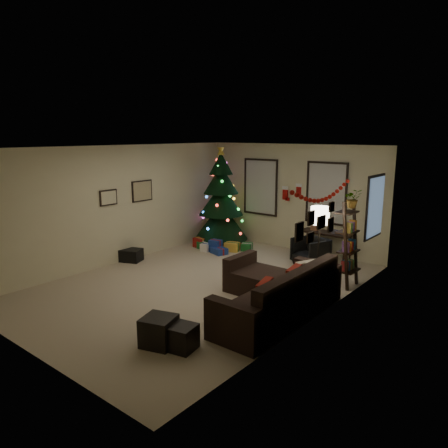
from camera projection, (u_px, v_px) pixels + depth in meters
The scene contains 29 objects.
floor at pixel (201, 285), 8.52m from camera, with size 7.00×7.00×0.00m, color tan.
ceiling at pixel (200, 147), 7.95m from camera, with size 7.00×7.00×0.00m, color white.
wall_back at pixel (292, 198), 10.90m from camera, with size 5.00×5.00×0.00m, color beige.
wall_front at pixel (21, 259), 5.57m from camera, with size 5.00×5.00×0.00m, color beige.
wall_left at pixel (119, 205), 9.77m from camera, with size 7.00×7.00×0.00m, color beige.
wall_right at pixel (319, 238), 6.70m from camera, with size 7.00×7.00×0.00m, color beige.
window_back_left at pixel (261, 187), 11.42m from camera, with size 1.05×0.06×1.50m.
window_back_right at pixel (327, 193), 10.25m from camera, with size 1.05×0.06×1.50m.
window_right_wall at pixel (376, 207), 8.63m from camera, with size 0.06×0.90×1.30m.
christmas_tree at pixel (221, 203), 11.48m from camera, with size 1.45×1.45×2.69m.
presents at pixel (218, 245), 11.11m from camera, with size 1.50×1.02×0.30m.
sofa at pixel (276, 295), 7.21m from camera, with size 1.90×2.76×0.87m.
pillow_red_a at pixel (264, 296), 6.20m from camera, with size 0.12×0.45×0.45m, color maroon.
pillow_red_b at pixel (294, 281), 6.85m from camera, with size 0.12×0.44×0.44m, color maroon.
pillow_cream at pixel (308, 274), 7.21m from camera, with size 0.13×0.45×0.45m, color #C1B29C.
ottoman_near at pixel (159, 331), 6.05m from camera, with size 0.44×0.44×0.42m, color black.
ottoman_far at pixel (182, 337), 5.93m from camera, with size 0.37×0.37×0.35m, color black.
desk at pixel (326, 235), 10.16m from camera, with size 1.22×0.44×0.66m.
desk_chair at pixel (310, 251), 9.76m from camera, with size 0.61×0.58×0.63m, color black.
bookshelf at pixel (349, 246), 8.25m from camera, with size 0.30×0.51×1.71m.
potted_plant at pixel (353, 196), 8.07m from camera, with size 0.43×0.37×0.47m, color #4C4C4C.
floor_lamp at pixel (320, 221), 7.89m from camera, with size 0.35×0.35×1.64m.
art_map at pixel (142, 191), 10.22m from camera, with size 0.04×0.60×0.50m.
art_abstract at pixel (108, 198), 9.49m from camera, with size 0.04×0.45×0.35m.
gallery at pixel (316, 224), 6.61m from camera, with size 0.03×1.25×0.54m.
garland at pixel (322, 193), 6.70m from camera, with size 0.08×1.90×0.30m, color #A5140C, non-canonical shape.
stocking_left at pixel (286, 193), 10.89m from camera, with size 0.20×0.05×0.36m.
stocking_right at pixel (299, 190), 10.75m from camera, with size 0.20×0.05×0.36m.
storage_bin at pixel (129, 255), 10.07m from camera, with size 0.58×0.38×0.29m, color black.
Camera 1 is at (5.43, -6.00, 2.95)m, focal length 34.26 mm.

